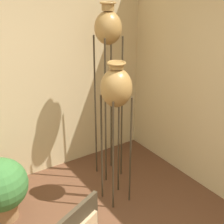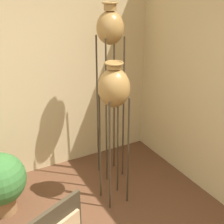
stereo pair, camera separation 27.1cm
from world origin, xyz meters
The scene contains 3 objects.
vase_stand_tall centered at (1.30, 1.58, 1.79)m, with size 0.30×0.30×2.12m.
vase_stand_medium centered at (1.08, 1.10, 1.33)m, with size 0.32×0.32×1.61m.
potted_plant centered at (-0.07, 1.49, 0.39)m, with size 0.55×0.55×0.70m.
Camera 2 is at (-0.34, -1.45, 2.36)m, focal length 50.00 mm.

